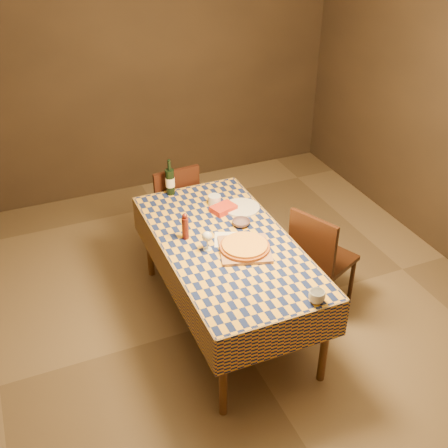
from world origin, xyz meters
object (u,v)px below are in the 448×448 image
Objects in this scene: pizza at (245,246)px; dining_table at (227,251)px; white_plate at (241,208)px; bowl at (241,223)px; cutting_board at (245,249)px; wine_bottle at (170,181)px; chair_far at (173,205)px; chair_right at (319,256)px.

dining_table is at bearing 117.17° from pizza.
white_plate is (0.22, 0.55, -0.03)m from pizza.
cutting_board is at bearing -110.11° from bowl.
dining_table is 13.25× the size of bowl.
wine_bottle is 1.06× the size of white_plate.
pizza is 0.59m from white_plate.
dining_table is 0.28m from bowl.
dining_table is 0.19m from cutting_board.
pizza is 1.24× the size of white_plate.
bowl is at bearing 41.03° from dining_table.
wine_bottle is (-0.34, 0.69, 0.10)m from bowl.
wine_bottle is at bearing 102.60° from cutting_board.
chair_far is (-0.14, 1.23, -0.26)m from cutting_board.
bowl is 0.47× the size of white_plate.
wine_bottle is (-0.23, 1.01, 0.08)m from pizza.
chair_far is 1.45m from chair_right.
chair_right is (0.66, 0.02, -0.26)m from cutting_board.
chair_right is (0.80, -1.21, 0.00)m from chair_far.
cutting_board is 0.39× the size of chair_far.
bowl is 0.15× the size of chair_far.
white_plate is (0.22, 0.55, -0.00)m from cutting_board.
bowl is (0.12, 0.32, 0.01)m from cutting_board.
cutting_board is 0.03m from pizza.
dining_table is 1.09m from chair_far.
chair_far is at bearing 106.08° from bowl.
wine_bottle is at bearing 99.81° from dining_table.
wine_bottle reaches higher than chair_right.
chair_right is at bearing -9.88° from dining_table.
cutting_board is at bearing -77.40° from wine_bottle.
cutting_board is at bearing -112.28° from white_plate.
chair_far is (-0.07, 1.08, -0.17)m from dining_table.
bowl is (0.19, 0.17, 0.10)m from dining_table.
wine_bottle reaches higher than chair_far.
cutting_board is 0.98× the size of pizza.
dining_table is 0.51m from white_plate.
wine_bottle reaches higher than bowl.
bowl is 0.15× the size of chair_right.
cutting_board is 1.22× the size of white_plate.
cutting_board is at bearing -62.83° from dining_table.
white_plate is (0.11, 0.23, -0.01)m from bowl.
white_plate is at bearing 129.50° from chair_right.
white_plate is at bearing 67.72° from cutting_board.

